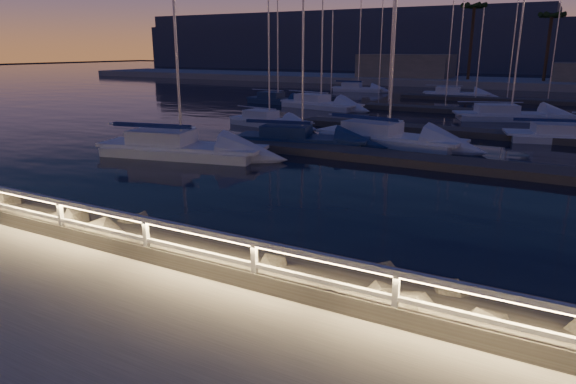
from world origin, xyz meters
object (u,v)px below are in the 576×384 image
object	(u,v)px
sailboat_i	(277,99)
sailboat_c	(385,136)
guard_rail	(212,243)
sailboat_j	(319,103)
sailboat_b	(178,147)
sailboat_f	(299,138)
sailboat_h	(574,135)
sailboat_m	(357,88)
sailboat_n	(454,93)
sailboat_k	(508,114)
sailboat_a	(268,120)

from	to	relation	value
sailboat_i	sailboat_c	bearing A→B (deg)	-39.14
guard_rail	sailboat_c	world-z (taller)	sailboat_c
sailboat_i	sailboat_j	distance (m)	5.82
sailboat_b	sailboat_f	xyz separation A→B (m)	(4.16, 5.60, -0.05)
sailboat_c	sailboat_h	distance (m)	11.39
sailboat_c	sailboat_m	size ratio (longest dim) A/B	1.30
sailboat_h	sailboat_n	size ratio (longest dim) A/B	1.13
sailboat_c	sailboat_j	bearing A→B (deg)	136.76
sailboat_b	sailboat_k	distance (m)	26.73
sailboat_j	sailboat_k	world-z (taller)	sailboat_k
sailboat_c	sailboat_f	xyz separation A→B (m)	(-4.10, -3.09, -0.02)
sailboat_h	sailboat_k	bearing A→B (deg)	103.88
guard_rail	sailboat_n	xyz separation A→B (m)	(-5.92, 53.28, -0.95)
sailboat_k	guard_rail	bearing A→B (deg)	-114.83
guard_rail	sailboat_j	size ratio (longest dim) A/B	3.13
sailboat_h	sailboat_f	bearing A→B (deg)	-161.68
sailboat_a	sailboat_b	xyz separation A→B (m)	(1.44, -11.37, 0.06)
sailboat_n	sailboat_m	bearing A→B (deg)	166.67
sailboat_h	sailboat_m	distance (m)	37.94
sailboat_h	sailboat_m	xyz separation A→B (m)	(-25.19, 28.38, 0.01)
sailboat_m	sailboat_n	xyz separation A→B (m)	(12.66, -1.70, -0.00)
sailboat_k	sailboat_n	bearing A→B (deg)	91.59
sailboat_m	sailboat_j	bearing A→B (deg)	-84.40
sailboat_h	sailboat_m	world-z (taller)	sailboat_h
sailboat_m	sailboat_n	size ratio (longest dim) A/B	0.93
sailboat_c	sailboat_k	xyz separation A→B (m)	(4.99, 14.53, -0.01)
sailboat_i	sailboat_m	bearing A→B (deg)	89.96
sailboat_c	sailboat_h	xyz separation A→B (m)	(9.70, 5.97, -0.04)
sailboat_a	sailboat_n	distance (m)	30.74
sailboat_h	guard_rail	bearing A→B (deg)	-118.90
sailboat_a	sailboat_f	size ratio (longest dim) A/B	0.87
sailboat_a	sailboat_b	world-z (taller)	sailboat_b
sailboat_c	sailboat_m	xyz separation A→B (m)	(-15.49, 34.35, -0.03)
sailboat_c	sailboat_f	bearing A→B (deg)	-133.98
sailboat_a	sailboat_h	xyz separation A→B (m)	(19.41, 3.28, 0.00)
sailboat_m	sailboat_c	bearing A→B (deg)	-71.80
sailboat_a	sailboat_n	size ratio (longest dim) A/B	0.90
guard_rail	sailboat_a	size ratio (longest dim) A/B	3.99
sailboat_a	sailboat_b	bearing A→B (deg)	-73.44
sailboat_j	sailboat_k	size ratio (longest dim) A/B	0.98
sailboat_a	sailboat_m	bearing A→B (deg)	109.66
sailboat_j	sailboat_n	world-z (taller)	sailboat_j
sailboat_b	sailboat_i	bearing A→B (deg)	96.70
sailboat_m	sailboat_i	bearing A→B (deg)	-101.00
guard_rail	sailboat_b	bearing A→B (deg)	133.54
sailboat_c	sailboat_k	size ratio (longest dim) A/B	1.03
sailboat_b	sailboat_j	distance (m)	23.71
sailboat_i	sailboat_n	xyz separation A→B (m)	(14.20, 16.19, -0.01)
sailboat_a	sailboat_f	world-z (taller)	sailboat_f
sailboat_b	sailboat_i	size ratio (longest dim) A/B	1.29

